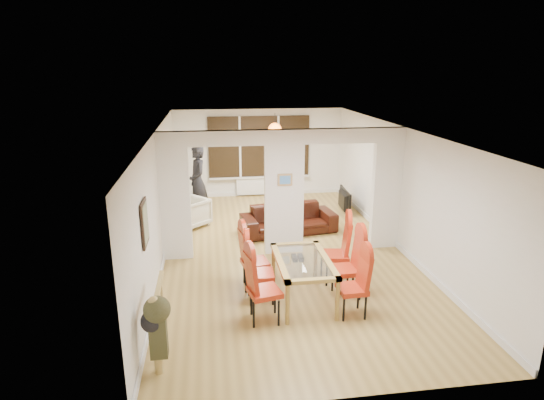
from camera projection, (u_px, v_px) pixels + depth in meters
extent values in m
cube|color=#A38342|center=(284.00, 251.00, 9.68)|extent=(5.00, 9.00, 0.01)
cube|color=white|center=(284.00, 193.00, 9.31)|extent=(5.00, 0.18, 2.60)
cube|color=black|center=(259.00, 147.00, 13.47)|extent=(3.00, 0.08, 1.80)
cube|color=white|center=(260.00, 186.00, 13.77)|extent=(1.40, 0.08, 0.50)
sphere|color=orange|center=(275.00, 130.00, 12.24)|extent=(0.36, 0.36, 0.36)
cube|color=gray|center=(145.00, 223.00, 6.61)|extent=(0.04, 0.52, 0.67)
cube|color=#4C8CD8|center=(285.00, 180.00, 9.13)|extent=(0.30, 0.03, 0.25)
imported|color=black|center=(289.00, 219.00, 10.73)|extent=(2.31, 1.19, 0.64)
imported|color=beige|center=(190.00, 212.00, 11.12)|extent=(1.08, 1.08, 0.71)
imported|color=black|center=(198.00, 182.00, 11.69)|extent=(0.78, 0.62, 1.88)
imported|color=black|center=(341.00, 201.00, 12.25)|extent=(1.08, 0.20, 0.62)
cylinder|color=#143F19|center=(269.00, 206.00, 11.64)|extent=(0.07, 0.07, 0.29)
imported|color=black|center=(275.00, 209.00, 11.75)|extent=(0.23, 0.23, 0.06)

